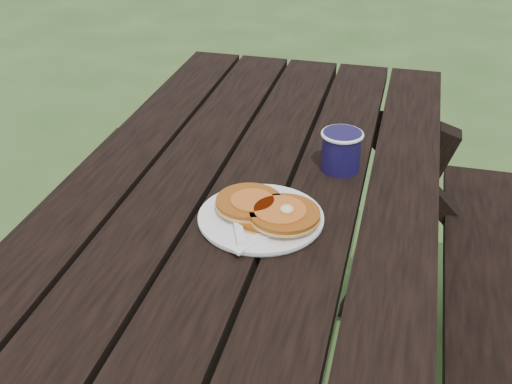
% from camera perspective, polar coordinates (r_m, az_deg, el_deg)
% --- Properties ---
extents(picnic_table, '(1.36, 1.80, 0.75)m').
position_cam_1_polar(picnic_table, '(1.44, -1.91, -15.36)').
color(picnic_table, black).
rests_on(picnic_table, ground).
extents(plate, '(0.26, 0.26, 0.01)m').
position_cam_1_polar(plate, '(1.19, 0.43, -2.36)').
color(plate, white).
rests_on(plate, picnic_table).
extents(pancake_stack, '(0.20, 0.15, 0.04)m').
position_cam_1_polar(pancake_stack, '(1.18, 1.03, -1.61)').
color(pancake_stack, '#A25112').
rests_on(pancake_stack, plate).
extents(knife, '(0.11, 0.17, 0.00)m').
position_cam_1_polar(knife, '(1.14, 1.33, -3.47)').
color(knife, white).
rests_on(knife, plate).
extents(fork, '(0.09, 0.16, 0.01)m').
position_cam_1_polar(fork, '(1.15, -1.59, -3.02)').
color(fork, white).
rests_on(fork, plate).
extents(coffee_cup, '(0.09, 0.09, 0.09)m').
position_cam_1_polar(coffee_cup, '(1.35, 7.60, 3.88)').
color(coffee_cup, '#130E39').
rests_on(coffee_cup, picnic_table).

